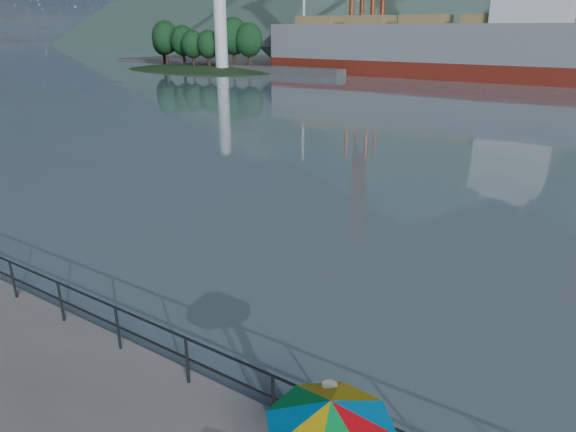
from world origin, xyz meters
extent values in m
cylinder|color=#2D3033|center=(0.00, 1.70, 1.00)|extent=(22.00, 0.05, 0.05)
cylinder|color=#2D3033|center=(0.00, 1.70, 0.55)|extent=(22.00, 0.05, 0.05)
cube|color=#2D3033|center=(0.00, 1.70, 0.50)|extent=(22.00, 0.06, 1.00)
ellipsoid|color=#263F1E|center=(-55.00, 62.00, 0.00)|extent=(48.00, 26.40, 8.40)
cylinder|color=white|center=(-49.00, 61.00, 6.50)|extent=(2.00, 2.00, 13.00)
cone|color=gold|center=(4.71, 0.56, 1.91)|extent=(2.16, 2.16, 0.35)
cube|color=maroon|center=(-20.34, 70.54, 0.75)|extent=(45.91, 7.95, 2.50)
cube|color=gray|center=(-20.34, 70.54, 4.50)|extent=(45.91, 7.95, 5.00)
camera|label=1|loc=(7.14, -4.05, 6.44)|focal=32.00mm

